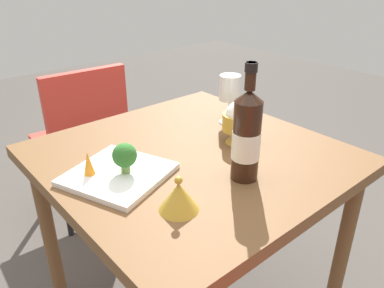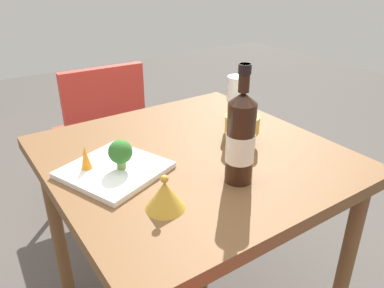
% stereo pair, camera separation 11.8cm
% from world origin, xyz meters
% --- Properties ---
extents(dining_table, '(0.86, 0.86, 0.76)m').
position_xyz_m(dining_table, '(0.00, 0.00, 0.66)').
color(dining_table, brown).
rests_on(dining_table, ground_plane).
extents(chair_near_window, '(0.42, 0.42, 0.85)m').
position_xyz_m(chair_near_window, '(0.03, 0.87, 0.53)').
color(chair_near_window, red).
rests_on(chair_near_window, ground_plane).
extents(wine_bottle, '(0.08, 0.08, 0.32)m').
position_xyz_m(wine_bottle, '(0.01, -0.21, 0.89)').
color(wine_bottle, black).
rests_on(wine_bottle, dining_table).
extents(wine_glass, '(0.08, 0.08, 0.18)m').
position_xyz_m(wine_glass, '(0.26, 0.10, 0.89)').
color(wine_glass, white).
rests_on(wine_glass, dining_table).
extents(rice_bowl, '(0.11, 0.11, 0.14)m').
position_xyz_m(rice_bowl, '(0.17, -0.04, 0.83)').
color(rice_bowl, gold).
rests_on(rice_bowl, dining_table).
extents(rice_bowl_lid, '(0.10, 0.10, 0.09)m').
position_xyz_m(rice_bowl_lid, '(-0.22, -0.21, 0.80)').
color(rice_bowl_lid, gold).
rests_on(rice_bowl_lid, dining_table).
extents(serving_plate, '(0.32, 0.32, 0.02)m').
position_xyz_m(serving_plate, '(-0.25, 0.02, 0.77)').
color(serving_plate, white).
rests_on(serving_plate, dining_table).
extents(broccoli_floret, '(0.07, 0.07, 0.09)m').
position_xyz_m(broccoli_floret, '(-0.23, 0.01, 0.82)').
color(broccoli_floret, '#729E4C').
rests_on(broccoli_floret, serving_plate).
extents(carrot_garnish_left, '(0.03, 0.03, 0.07)m').
position_xyz_m(carrot_garnish_left, '(-0.32, 0.06, 0.81)').
color(carrot_garnish_left, orange).
rests_on(carrot_garnish_left, serving_plate).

